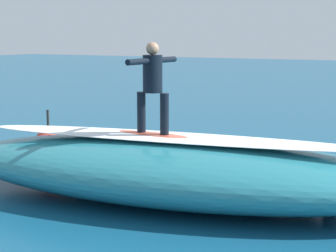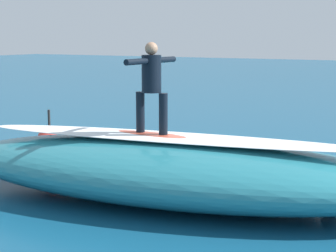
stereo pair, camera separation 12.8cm
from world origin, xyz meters
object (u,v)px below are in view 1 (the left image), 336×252
Objects in this scene: surfboard_riding at (153,136)px; surfer_riding at (153,81)px; surfer_paddling at (180,146)px; buoy_marker at (49,140)px; surfboard_paddling at (179,153)px.

surfer_riding is at bearing 1.83° from surfboard_riding.
buoy_marker reaches higher than surfer_paddling.
buoy_marker is at bearing -71.98° from surfboard_paddling.
surfer_riding reaches higher than surfboard_paddling.
surfer_riding is (0.00, 0.00, 1.04)m from surfboard_riding.
surfboard_paddling is (1.50, -3.91, -2.25)m from surfer_riding.
surfer_riding is 5.51m from buoy_marker.
surfboard_riding reaches higher than surfer_paddling.
surfer_paddling is (0.02, -0.13, 0.17)m from surfboard_paddling.
surfer_riding reaches higher than surfboard_riding.
surfboard_paddling is 1.19× the size of surfer_paddling.
surfboard_riding is 1.04m from surfer_riding.
buoy_marker reaches higher than surfboard_paddling.
surfer_riding is 1.46× the size of buoy_marker.
surfboard_riding is 1.17× the size of surfer_riding.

